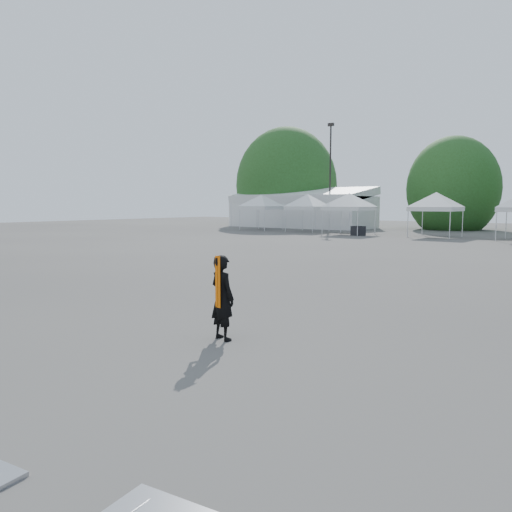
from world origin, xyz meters
The scene contains 11 objects.
ground centered at (0.00, 0.00, 0.00)m, with size 120.00×120.00×0.00m, color #474442.
marquee centered at (-22.00, 35.00, 1.97)m, with size 15.00×6.25×4.23m.
light_pole_west centered at (-18.00, 34.00, 5.77)m, with size 0.60×0.25×10.30m.
tree_far_w centered at (-26.00, 38.00, 4.54)m, with size 4.80×4.80×7.30m.
tree_mid_w centered at (-8.00, 40.00, 3.93)m, with size 4.16×4.16×6.33m.
tent_a centered at (-22.13, 28.26, 3.06)m, with size 4.46×4.46×3.88m.
tent_b centered at (-16.98, 28.27, 3.06)m, with size 4.26×4.26×3.88m.
tent_c centered at (-12.24, 27.03, 3.06)m, with size 4.72×4.72×3.88m.
tent_d centered at (-5.60, 28.06, 3.06)m, with size 4.60×4.60×3.88m.
man centered at (0.83, -2.91, 0.78)m, with size 0.63×0.48×1.56m.
crate_west centered at (-10.88, 26.00, 0.37)m, with size 0.95×0.74×0.74m, color black.
Camera 1 is at (6.81, -9.56, 2.48)m, focal length 35.00 mm.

